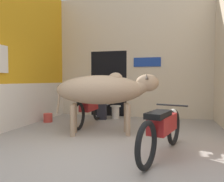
% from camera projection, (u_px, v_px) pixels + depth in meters
% --- Properties ---
extents(ground_plane, '(30.00, 30.00, 0.00)m').
position_uv_depth(ground_plane, '(92.00, 157.00, 3.54)').
color(ground_plane, '#9E9389').
extents(wall_left_shopfront, '(0.25, 4.08, 4.14)m').
position_uv_depth(wall_left_shopfront, '(25.00, 53.00, 6.07)').
color(wall_left_shopfront, orange).
rests_on(wall_left_shopfront, ground_plane).
extents(wall_back_with_doorway, '(5.19, 0.93, 4.14)m').
position_uv_depth(wall_back_with_doorway, '(125.00, 66.00, 7.72)').
color(wall_back_with_doorway, beige).
rests_on(wall_back_with_doorway, ground_plane).
extents(cow, '(2.40, 1.25, 1.42)m').
position_uv_depth(cow, '(105.00, 90.00, 5.01)').
color(cow, tan).
rests_on(cow, ground_plane).
extents(motorcycle_near, '(0.77, 2.01, 0.80)m').
position_uv_depth(motorcycle_near, '(162.00, 128.00, 3.60)').
color(motorcycle_near, black).
rests_on(motorcycle_near, ground_plane).
extents(motorcycle_far, '(0.58, 2.14, 0.81)m').
position_uv_depth(motorcycle_far, '(89.00, 108.00, 6.11)').
color(motorcycle_far, black).
rests_on(motorcycle_far, ground_plane).
extents(shopkeeper_seated, '(0.41, 0.34, 1.16)m').
position_uv_depth(shopkeeper_seated, '(103.00, 100.00, 7.03)').
color(shopkeeper_seated, '#282833').
rests_on(shopkeeper_seated, ground_plane).
extents(plastic_stool, '(0.35, 0.35, 0.42)m').
position_uv_depth(plastic_stool, '(115.00, 112.00, 7.11)').
color(plastic_stool, beige).
rests_on(plastic_stool, ground_plane).
extents(bucket, '(0.26, 0.26, 0.26)m').
position_uv_depth(bucket, '(48.00, 118.00, 6.51)').
color(bucket, '#C63D33').
rests_on(bucket, ground_plane).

